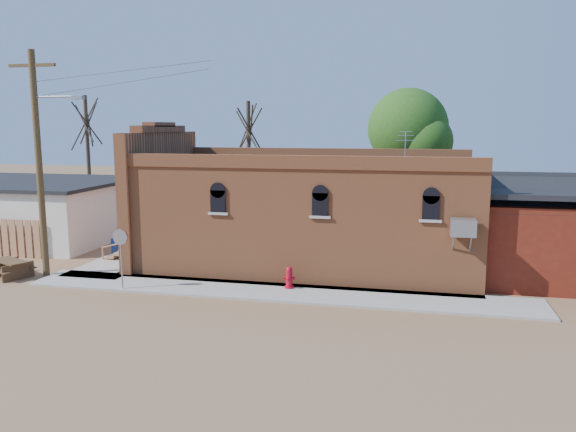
% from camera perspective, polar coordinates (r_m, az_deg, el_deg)
% --- Properties ---
extents(ground, '(120.00, 120.00, 0.00)m').
position_cam_1_polar(ground, '(20.43, -6.13, -8.24)').
color(ground, olive).
rests_on(ground, ground).
extents(sidewalk_south, '(19.00, 2.20, 0.08)m').
position_cam_1_polar(sidewalk_south, '(20.84, -1.38, -7.72)').
color(sidewalk_south, '#9E9991').
rests_on(sidewalk_south, ground).
extents(sidewalk_west, '(2.60, 10.00, 0.08)m').
position_cam_1_polar(sidewalk_west, '(28.16, -14.46, -3.54)').
color(sidewalk_west, '#9E9991').
rests_on(sidewalk_west, ground).
extents(brick_bar, '(16.40, 7.97, 6.30)m').
position_cam_1_polar(brick_bar, '(24.69, 1.46, 0.42)').
color(brick_bar, '#C0683A').
rests_on(brick_bar, ground).
extents(red_shed, '(5.40, 6.40, 4.30)m').
position_cam_1_polar(red_shed, '(24.82, 24.41, -0.52)').
color(red_shed, '#5E1A10').
rests_on(red_shed, ground).
extents(utility_pole, '(3.12, 0.26, 9.00)m').
position_cam_1_polar(utility_pole, '(24.42, -23.90, 5.29)').
color(utility_pole, '#47331C').
rests_on(utility_pole, ground).
extents(tree_bare_near, '(2.80, 2.80, 7.65)m').
position_cam_1_polar(tree_bare_near, '(32.80, -4.05, 8.91)').
color(tree_bare_near, '#4C382B').
rests_on(tree_bare_near, ground).
extents(tree_bare_far, '(2.80, 2.80, 8.16)m').
position_cam_1_polar(tree_bare_far, '(38.28, -19.81, 9.02)').
color(tree_bare_far, '#4C382B').
rests_on(tree_bare_far, ground).
extents(tree_leafy, '(4.40, 4.40, 8.15)m').
position_cam_1_polar(tree_leafy, '(31.96, 12.07, 8.67)').
color(tree_leafy, '#4C382B').
rests_on(tree_leafy, ground).
extents(fire_hydrant, '(0.48, 0.48, 0.81)m').
position_cam_1_polar(fire_hydrant, '(21.09, 0.11, -6.26)').
color(fire_hydrant, '#B10A1B').
rests_on(fire_hydrant, sidewalk_south).
extents(stop_sign, '(0.62, 0.08, 2.27)m').
position_cam_1_polar(stop_sign, '(21.62, -16.65, -2.61)').
color(stop_sign, gray).
rests_on(stop_sign, sidewalk_south).
extents(trash_barrel, '(0.55, 0.55, 0.72)m').
position_cam_1_polar(trash_barrel, '(27.87, -17.06, -2.95)').
color(trash_barrel, navy).
rests_on(trash_barrel, sidewalk_west).
extents(picnic_table, '(2.06, 1.85, 0.70)m').
position_cam_1_polar(picnic_table, '(25.48, -26.36, -4.58)').
color(picnic_table, '#523921').
rests_on(picnic_table, ground).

